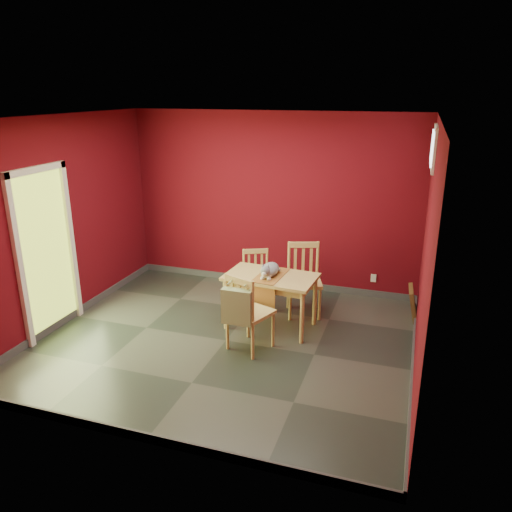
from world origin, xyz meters
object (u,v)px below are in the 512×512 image
(cat, at_px, (270,267))
(picture_frame, at_px, (413,303))
(chair_far_right, at_px, (304,279))
(chair_far_left, at_px, (256,279))
(chair_near, at_px, (248,311))
(dining_table, at_px, (271,282))
(tote_bag, at_px, (237,307))

(cat, height_order, picture_frame, cat)
(chair_far_right, height_order, picture_frame, chair_far_right)
(chair_far_right, relative_size, cat, 2.19)
(chair_far_left, relative_size, picture_frame, 1.88)
(chair_near, bearing_deg, picture_frame, 39.29)
(chair_far_right, bearing_deg, dining_table, -118.86)
(chair_far_left, height_order, cat, cat)
(dining_table, height_order, tote_bag, tote_bag)
(chair_near, bearing_deg, chair_far_left, 103.53)
(dining_table, height_order, picture_frame, dining_table)
(picture_frame, bearing_deg, chair_near, -140.71)
(chair_far_right, distance_m, chair_near, 1.29)
(tote_bag, bearing_deg, dining_table, 81.36)
(cat, bearing_deg, chair_near, -107.96)
(chair_far_left, distance_m, chair_far_right, 0.69)
(chair_near, relative_size, picture_frame, 2.19)
(chair_near, xyz_separation_m, picture_frame, (1.86, 1.52, -0.28))
(chair_far_right, height_order, chair_near, chair_far_right)
(chair_far_left, bearing_deg, chair_near, -76.47)
(dining_table, height_order, cat, cat)
(chair_far_right, distance_m, cat, 0.73)
(tote_bag, height_order, cat, cat)
(tote_bag, distance_m, cat, 0.91)
(dining_table, distance_m, tote_bag, 0.90)
(chair_far_right, xyz_separation_m, tote_bag, (-0.44, -1.45, 0.14))
(cat, xyz_separation_m, picture_frame, (1.79, 0.85, -0.61))
(chair_far_left, distance_m, tote_bag, 1.48)
(chair_near, relative_size, cat, 2.15)
(picture_frame, bearing_deg, chair_far_left, -172.08)
(chair_far_right, relative_size, chair_near, 1.02)
(chair_far_right, bearing_deg, cat, -119.60)
(chair_far_left, relative_size, tote_bag, 1.71)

